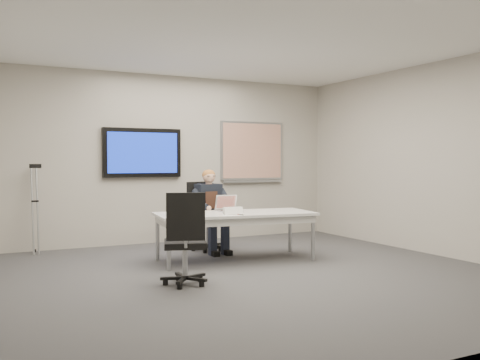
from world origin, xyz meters
name	(u,v)px	position (x,y,z in m)	size (l,w,h in m)	color
floor	(255,275)	(0.00, 0.00, 0.00)	(6.00, 6.00, 0.02)	#39393C
ceiling	(256,39)	(0.00, 0.00, 2.80)	(6.00, 6.00, 0.02)	white
wall_back	(170,159)	(0.00, 3.00, 1.40)	(6.00, 0.02, 2.80)	#ADA79C
wall_front	(465,155)	(0.00, -3.00, 1.40)	(6.00, 0.02, 2.80)	#ADA79C
wall_right	(438,159)	(3.00, 0.00, 1.40)	(0.02, 6.00, 2.80)	#ADA79C
conference_table	(235,218)	(0.20, 0.96, 0.58)	(2.24, 1.17, 0.66)	white
tv_display	(142,153)	(-0.50, 2.95, 1.50)	(1.30, 0.09, 0.80)	black
whiteboard	(252,152)	(1.55, 2.97, 1.53)	(1.25, 0.08, 1.10)	#96999F
office_chair_far	(206,229)	(0.18, 1.92, 0.33)	(0.64, 0.64, 1.05)	black
office_chair_near	(185,256)	(-0.94, -0.12, 0.32)	(0.62, 0.62, 1.03)	black
seated_person	(213,219)	(0.20, 1.69, 0.50)	(0.40, 0.69, 1.24)	#1F2535
crutch	(35,208)	(-2.18, 2.80, 0.68)	(0.18, 0.33, 1.35)	#96999D
laptop	(229,207)	(0.22, 1.19, 0.72)	(0.32, 0.30, 0.22)	silver
name_tent	(233,210)	(0.07, 0.76, 0.71)	(0.25, 0.07, 0.10)	white
pen	(240,215)	(0.12, 0.63, 0.67)	(0.01, 0.01, 0.13)	black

